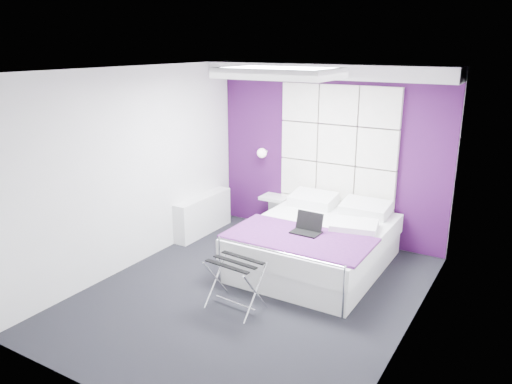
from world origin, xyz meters
TOP-DOWN VIEW (x-y plane):
  - floor at (0.00, 0.00)m, footprint 4.40×4.40m
  - ceiling at (0.00, 0.00)m, footprint 4.40×4.40m
  - wall_back at (0.00, 2.20)m, footprint 3.60×0.00m
  - wall_left at (-1.80, 0.00)m, footprint 0.00×4.40m
  - wall_right at (1.80, 0.00)m, footprint 0.00×4.40m
  - accent_wall at (0.00, 2.19)m, footprint 3.58×0.02m
  - soffit at (0.00, 1.95)m, footprint 3.58×0.50m
  - headboard at (0.15, 2.14)m, footprint 1.80×0.08m
  - skylight at (0.00, 0.60)m, footprint 1.36×0.86m
  - wall_lamp at (-1.05, 2.06)m, footprint 0.15×0.15m
  - radiator at (-1.69, 1.30)m, footprint 0.22×1.20m
  - bed at (0.34, 1.07)m, footprint 1.77×2.14m
  - nightstand at (-0.80, 2.02)m, footprint 0.43×0.33m
  - luggage_rack at (0.02, -0.40)m, footprint 0.58×0.43m
  - laptop at (0.36, 0.74)m, footprint 0.35×0.25m

SIDE VIEW (x-z plane):
  - floor at x=0.00m, z-range 0.00..0.00m
  - luggage_rack at x=0.02m, z-range 0.00..0.57m
  - radiator at x=-1.69m, z-range 0.00..0.60m
  - bed at x=0.34m, z-range -0.06..0.69m
  - nightstand at x=-0.80m, z-range 0.50..0.55m
  - laptop at x=0.36m, z-range 0.54..0.79m
  - headboard at x=0.15m, z-range 0.02..2.32m
  - wall_lamp at x=-1.05m, z-range 1.15..1.29m
  - wall_left at x=-1.80m, z-range -0.90..3.50m
  - wall_right at x=1.80m, z-range -0.90..3.50m
  - accent_wall at x=0.00m, z-range 0.01..2.59m
  - wall_back at x=0.00m, z-range -0.50..3.10m
  - soffit at x=0.00m, z-range 2.40..2.60m
  - skylight at x=0.00m, z-range 2.49..2.61m
  - ceiling at x=0.00m, z-range 2.60..2.60m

